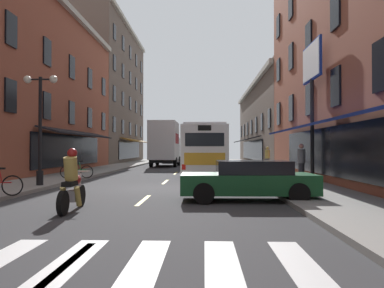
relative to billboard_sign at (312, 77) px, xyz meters
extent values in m
cube|color=#333335|center=(-7.05, -2.22, -5.12)|extent=(34.80, 80.00, 0.10)
cube|color=#DBCC4C|center=(-7.05, -12.22, -5.06)|extent=(0.14, 2.40, 0.01)
cube|color=#DBCC4C|center=(-7.05, -5.72, -5.06)|extent=(0.14, 2.40, 0.01)
cube|color=#DBCC4C|center=(-7.05, 0.78, -5.06)|extent=(0.14, 2.40, 0.01)
cube|color=#DBCC4C|center=(-7.05, 7.28, -5.06)|extent=(0.14, 2.40, 0.01)
cube|color=#DBCC4C|center=(-7.05, 13.78, -5.06)|extent=(0.14, 2.40, 0.01)
cube|color=#DBCC4C|center=(-7.05, 20.28, -5.06)|extent=(0.14, 2.40, 0.01)
cube|color=#DBCC4C|center=(-7.05, 26.78, -5.06)|extent=(0.14, 2.40, 0.01)
cube|color=#DBCC4C|center=(-7.05, 33.28, -5.06)|extent=(0.14, 2.40, 0.01)
cube|color=silver|center=(-7.05, -12.22, -5.06)|extent=(0.50, 2.80, 0.01)
cube|color=silver|center=(-5.95, -12.22, -5.06)|extent=(0.50, 2.80, 0.01)
cube|color=silver|center=(-4.85, -12.22, -5.06)|extent=(0.50, 2.80, 0.01)
cube|color=silver|center=(-3.75, -12.22, -5.06)|extent=(0.50, 2.80, 0.01)
cube|color=gray|center=(-12.95, -2.22, -5.00)|extent=(3.00, 80.00, 0.14)
cube|color=gray|center=(-1.15, -2.22, -5.00)|extent=(3.00, 80.00, 0.14)
cube|color=brown|center=(-18.45, 7.78, 0.76)|extent=(8.00, 19.90, 11.65)
cube|color=#B2AD9E|center=(-14.35, 7.78, 6.23)|extent=(0.44, 19.40, 0.40)
cube|color=black|center=(-14.41, 7.78, -3.52)|extent=(0.10, 12.00, 2.10)
cube|color=black|center=(-13.70, 7.78, -2.32)|extent=(1.38, 11.20, 0.44)
cube|color=black|center=(-14.41, -0.22, -0.87)|extent=(0.10, 1.00, 1.60)
cube|color=black|center=(-14.41, 3.78, -0.87)|extent=(0.10, 1.00, 1.60)
cube|color=black|center=(-14.41, 7.78, -0.87)|extent=(0.10, 1.00, 1.60)
cube|color=black|center=(-14.41, 11.78, -0.87)|extent=(0.10, 1.00, 1.60)
cube|color=black|center=(-14.41, 15.78, -0.87)|extent=(0.10, 1.00, 1.60)
cube|color=black|center=(-14.41, -0.22, 2.33)|extent=(0.10, 1.00, 1.60)
cube|color=black|center=(-14.41, 3.78, 2.33)|extent=(0.10, 1.00, 1.60)
cube|color=black|center=(-14.41, 7.78, 2.33)|extent=(0.10, 1.00, 1.60)
cube|color=black|center=(-14.41, 11.78, 2.33)|extent=(0.10, 1.00, 1.60)
cube|color=black|center=(-14.41, 15.78, 2.33)|extent=(0.10, 1.00, 1.60)
cube|color=brown|center=(-18.45, 27.78, 3.41)|extent=(8.00, 19.90, 16.95)
cube|color=#B2AD9E|center=(-14.35, 27.78, 11.54)|extent=(0.44, 19.40, 0.40)
cube|color=black|center=(-14.41, 27.78, -3.52)|extent=(0.10, 12.00, 2.10)
cube|color=brown|center=(-13.70, 27.78, -2.32)|extent=(1.38, 11.20, 0.44)
cube|color=black|center=(-14.41, 19.78, -0.87)|extent=(0.10, 1.00, 1.60)
cube|color=black|center=(-14.41, 23.78, -0.87)|extent=(0.10, 1.00, 1.60)
cube|color=black|center=(-14.41, 27.78, -0.87)|extent=(0.10, 1.00, 1.60)
cube|color=black|center=(-14.41, 31.78, -0.87)|extent=(0.10, 1.00, 1.60)
cube|color=black|center=(-14.41, 35.78, -0.87)|extent=(0.10, 1.00, 1.60)
cube|color=black|center=(-14.41, 19.78, 2.33)|extent=(0.10, 1.00, 1.60)
cube|color=black|center=(-14.41, 23.78, 2.33)|extent=(0.10, 1.00, 1.60)
cube|color=black|center=(-14.41, 27.78, 2.33)|extent=(0.10, 1.00, 1.60)
cube|color=black|center=(-14.41, 31.78, 2.33)|extent=(0.10, 1.00, 1.60)
cube|color=black|center=(-14.41, 35.78, 2.33)|extent=(0.10, 1.00, 1.60)
cube|color=black|center=(-14.41, 19.78, 5.53)|extent=(0.10, 1.00, 1.60)
cube|color=black|center=(-14.41, 23.78, 5.53)|extent=(0.10, 1.00, 1.60)
cube|color=black|center=(-14.41, 27.78, 5.53)|extent=(0.10, 1.00, 1.60)
cube|color=black|center=(-14.41, 31.78, 5.53)|extent=(0.10, 1.00, 1.60)
cube|color=black|center=(-14.41, 35.78, 5.53)|extent=(0.10, 1.00, 1.60)
cube|color=black|center=(-14.41, 19.78, 8.73)|extent=(0.10, 1.00, 1.60)
cube|color=black|center=(-14.41, 23.78, 8.73)|extent=(0.10, 1.00, 1.60)
cube|color=black|center=(-14.41, 27.78, 8.73)|extent=(0.10, 1.00, 1.60)
cube|color=black|center=(-14.41, 31.78, 8.73)|extent=(0.10, 1.00, 1.60)
cube|color=black|center=(-14.41, 35.78, 8.73)|extent=(0.10, 1.00, 1.60)
cube|color=black|center=(0.31, -2.22, -3.52)|extent=(0.10, 16.00, 2.10)
cube|color=navy|center=(-0.40, -2.22, -2.32)|extent=(1.38, 14.93, 0.44)
cube|color=black|center=(0.31, -6.03, -0.87)|extent=(0.10, 1.00, 1.60)
cube|color=black|center=(0.31, -2.22, -0.87)|extent=(0.10, 1.00, 1.60)
cube|color=black|center=(0.31, 1.59, -0.87)|extent=(0.10, 1.00, 1.60)
cube|color=black|center=(0.31, 5.40, -0.87)|extent=(0.10, 1.00, 1.60)
cube|color=black|center=(0.31, 9.21, -0.87)|extent=(0.10, 1.00, 1.60)
cube|color=black|center=(0.31, -2.22, 2.33)|extent=(0.10, 1.00, 1.60)
cube|color=black|center=(0.31, 1.59, 2.33)|extent=(0.10, 1.00, 1.60)
cube|color=black|center=(0.31, 5.40, 2.33)|extent=(0.10, 1.00, 1.60)
cube|color=black|center=(0.31, 9.21, 2.33)|extent=(0.10, 1.00, 1.60)
cube|color=black|center=(0.31, 5.40, 5.53)|extent=(0.10, 1.00, 1.60)
cube|color=black|center=(0.31, 9.21, 5.53)|extent=(0.10, 1.00, 1.60)
cube|color=brown|center=(4.35, 24.44, -0.57)|extent=(8.00, 26.57, 9.00)
cube|color=#B2AD9E|center=(0.25, 24.44, 3.59)|extent=(0.44, 26.07, 0.40)
cube|color=black|center=(0.31, 24.44, -3.52)|extent=(0.10, 16.00, 2.10)
cube|color=black|center=(-0.40, 24.44, -2.32)|extent=(1.38, 14.93, 0.44)
cube|color=black|center=(0.31, 13.02, -0.87)|extent=(0.10, 1.00, 1.60)
cube|color=black|center=(0.31, 16.82, -0.87)|extent=(0.10, 1.00, 1.60)
cube|color=black|center=(0.31, 20.63, -0.87)|extent=(0.10, 1.00, 1.60)
cube|color=black|center=(0.31, 24.44, -0.87)|extent=(0.10, 1.00, 1.60)
cube|color=black|center=(0.31, 28.25, -0.87)|extent=(0.10, 1.00, 1.60)
cube|color=black|center=(0.31, 32.06, -0.87)|extent=(0.10, 1.00, 1.60)
cube|color=black|center=(0.31, 35.87, -0.87)|extent=(0.10, 1.00, 1.60)
cylinder|color=black|center=(0.00, 0.00, -2.51)|extent=(0.18, 0.18, 4.84)
cylinder|color=black|center=(0.00, 0.00, -4.81)|extent=(0.40, 0.40, 0.24)
cube|color=navy|center=(0.00, 0.00, 0.72)|extent=(0.10, 2.69, 1.78)
cube|color=white|center=(-0.06, 0.00, 0.72)|extent=(0.04, 2.53, 1.62)
cube|color=white|center=(0.06, 0.00, 0.72)|extent=(0.04, 2.53, 1.62)
cube|color=white|center=(-4.96, 7.21, -3.40)|extent=(2.80, 11.10, 2.63)
cube|color=silver|center=(-4.96, 7.21, -2.03)|extent=(2.58, 9.90, 0.16)
cube|color=black|center=(-4.95, 7.51, -3.22)|extent=(2.79, 8.70, 0.96)
cube|color=#193899|center=(-4.96, 7.21, -4.47)|extent=(2.82, 10.70, 0.36)
cube|color=black|center=(-4.83, 12.69, -3.22)|extent=(2.25, 0.17, 1.10)
cube|color=black|center=(-5.09, 1.73, -2.92)|extent=(2.05, 0.17, 0.70)
cube|color=gold|center=(-5.09, 1.72, -3.94)|extent=(2.15, 0.15, 0.64)
cube|color=black|center=(-5.09, 1.72, -2.31)|extent=(0.70, 0.12, 0.28)
cube|color=red|center=(-6.18, 1.73, -4.37)|extent=(0.20, 0.08, 0.28)
cube|color=red|center=(-3.99, 1.68, -4.37)|extent=(0.20, 0.08, 0.28)
cylinder|color=black|center=(-6.05, 10.76, -4.57)|extent=(0.32, 1.01, 1.00)
cylinder|color=black|center=(-3.70, 10.70, -4.57)|extent=(0.32, 1.01, 1.00)
cylinder|color=black|center=(-6.20, 4.21, -4.57)|extent=(0.32, 1.01, 1.00)
cylinder|color=black|center=(-3.85, 4.16, -4.57)|extent=(0.32, 1.01, 1.00)
cube|color=white|center=(-8.80, 19.74, -3.52)|extent=(2.33, 2.12, 2.40)
cube|color=black|center=(-8.79, 20.74, -2.67)|extent=(2.00, 0.13, 0.80)
cube|color=silver|center=(-8.85, 16.33, -2.62)|extent=(2.46, 4.75, 3.48)
cube|color=maroon|center=(-7.63, 16.32, -2.45)|extent=(0.10, 2.83, 0.90)
cube|color=black|center=(-8.83, 17.38, -4.52)|extent=(1.98, 6.44, 0.24)
cylinder|color=black|center=(-9.90, 19.55, -4.62)|extent=(0.29, 0.90, 0.90)
cylinder|color=black|center=(-7.70, 19.52, -4.62)|extent=(0.29, 0.90, 0.90)
cylinder|color=black|center=(-9.95, 15.64, -4.62)|extent=(0.29, 0.90, 0.90)
cylinder|color=black|center=(-7.76, 15.61, -4.62)|extent=(0.29, 0.90, 0.90)
cube|color=#144723|center=(-3.73, -5.66, -4.52)|extent=(4.24, 1.84, 0.61)
cube|color=black|center=(-3.56, -5.65, -4.02)|extent=(2.30, 1.65, 0.45)
cube|color=red|center=(-1.63, -6.32, -4.31)|extent=(0.06, 0.20, 0.14)
cube|color=red|center=(-1.66, -4.92, -4.31)|extent=(0.06, 0.20, 0.14)
cylinder|color=black|center=(-5.12, -6.51, -4.75)|extent=(0.64, 0.23, 0.64)
cylinder|color=black|center=(-5.15, -4.85, -4.75)|extent=(0.64, 0.23, 0.64)
cylinder|color=black|center=(-2.31, -6.47, -4.75)|extent=(0.64, 0.23, 0.64)
cylinder|color=black|center=(-2.34, -4.80, -4.75)|extent=(0.64, 0.23, 0.64)
cube|color=silver|center=(-9.04, 26.49, -4.46)|extent=(1.85, 4.32, 0.72)
cube|color=black|center=(-9.04, 26.32, -3.88)|extent=(1.65, 2.35, 0.49)
cube|color=red|center=(-9.78, 24.39, -4.20)|extent=(0.20, 0.06, 0.14)
cube|color=red|center=(-8.39, 24.36, -4.20)|extent=(0.20, 0.06, 0.14)
cylinder|color=black|center=(-9.83, 27.95, -4.75)|extent=(0.23, 0.64, 0.64)
cylinder|color=black|center=(-8.18, 27.91, -4.75)|extent=(0.23, 0.64, 0.64)
cylinder|color=black|center=(-9.90, 25.07, -4.75)|extent=(0.23, 0.64, 0.64)
cylinder|color=black|center=(-8.25, 25.03, -4.75)|extent=(0.23, 0.64, 0.64)
cylinder|color=black|center=(-8.62, -7.04, -4.76)|extent=(0.13, 0.62, 0.62)
cylinder|color=black|center=(-8.57, -8.49, -4.76)|extent=(0.15, 0.62, 0.62)
cylinder|color=#B2B2B7|center=(-8.62, -7.16, -4.46)|extent=(0.08, 0.33, 0.68)
ellipsoid|color=maroon|center=(-8.60, -7.58, -4.26)|extent=(0.34, 0.57, 0.28)
cube|color=black|center=(-8.59, -7.98, -4.33)|extent=(0.28, 0.57, 0.12)
cube|color=#B2B2B7|center=(-8.59, -7.76, -4.67)|extent=(0.26, 0.41, 0.30)
cylinder|color=#B2B2B7|center=(-8.62, -7.26, -4.05)|extent=(0.62, 0.07, 0.04)
cylinder|color=#B29947|center=(-8.59, -7.91, -3.94)|extent=(0.36, 0.47, 0.66)
sphere|color=maroon|center=(-8.59, -7.80, -3.54)|extent=(0.26, 0.26, 0.26)
cylinder|color=#B29947|center=(-8.77, -7.89, -4.67)|extent=(0.15, 0.36, 0.56)
cylinder|color=#B29947|center=(-8.41, -7.88, -4.67)|extent=(0.15, 0.36, 0.56)
torus|color=black|center=(-11.24, -5.87, -4.60)|extent=(0.66, 0.17, 0.66)
cylinder|color=red|center=(-11.58, -5.93, -4.32)|extent=(0.14, 0.06, 0.50)
cube|color=black|center=(-11.56, -5.93, -4.05)|extent=(0.22, 0.15, 0.06)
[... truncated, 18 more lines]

